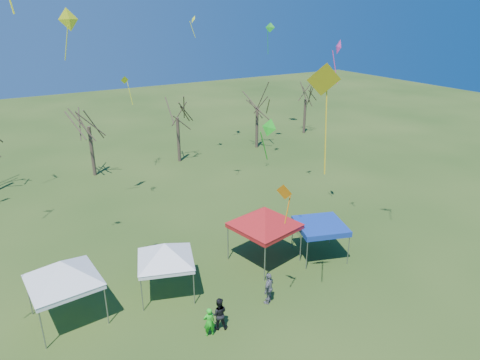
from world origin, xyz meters
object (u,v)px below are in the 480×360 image
(tree_3, at_px, (176,102))
(person_green, at_px, (209,322))
(tent_blue, at_px, (321,226))
(person_dark, at_px, (219,314))
(tree_2, at_px, (86,108))
(tent_red, at_px, (265,211))
(person_grey, at_px, (269,288))
(tree_5, at_px, (306,87))
(tree_4, at_px, (257,93))
(tent_white_mid, at_px, (165,247))
(tent_white_west, at_px, (61,265))

(tree_3, height_order, person_green, tree_3)
(tent_blue, relative_size, person_dark, 2.12)
(tree_2, relative_size, tent_red, 1.77)
(tree_2, xyz_separation_m, tent_red, (5.49, -20.26, -2.92))
(tent_red, xyz_separation_m, person_green, (-5.86, -4.16, -2.60))
(person_grey, bearing_deg, tree_5, -165.70)
(tree_2, relative_size, tent_blue, 2.29)
(tree_4, bearing_deg, tree_2, 178.78)
(tree_2, xyz_separation_m, tree_3, (8.40, -0.33, -0.21))
(tent_red, bearing_deg, person_grey, -120.28)
(tree_3, xyz_separation_m, tree_4, (9.32, -0.04, -0.02))
(person_dark, bearing_deg, tent_white_mid, -47.50)
(tree_4, xyz_separation_m, tree_5, (8.37, 2.06, -0.33))
(tent_white_mid, relative_size, person_grey, 2.12)
(tent_white_west, height_order, person_grey, tent_white_west)
(tent_blue, relative_size, person_green, 2.34)
(tree_2, bearing_deg, tent_red, -74.83)
(tree_4, distance_m, tent_white_mid, 27.39)
(tent_white_mid, bearing_deg, tree_5, 39.23)
(person_green, bearing_deg, tree_3, -101.02)
(tent_white_west, xyz_separation_m, person_green, (5.48, -4.57, -2.37))
(tent_white_mid, bearing_deg, tree_2, 87.69)
(tent_red, bearing_deg, tree_5, 46.82)
(tent_red, distance_m, person_grey, 4.81)
(tree_3, distance_m, tent_white_west, 24.34)
(tree_2, distance_m, person_green, 25.04)
(tree_2, bearing_deg, tent_white_west, -106.41)
(tree_3, relative_size, person_green, 5.18)
(tree_4, bearing_deg, tent_red, -121.59)
(person_grey, bearing_deg, tent_white_mid, -73.90)
(tent_blue, bearing_deg, tent_red, 158.42)
(tent_red, bearing_deg, person_dark, -142.84)
(tree_4, xyz_separation_m, tent_blue, (-8.96, -21.17, -4.02))
(person_green, bearing_deg, tent_white_mid, -74.72)
(tent_red, bearing_deg, person_green, -144.61)
(tree_5, distance_m, person_dark, 36.91)
(tree_5, xyz_separation_m, tent_white_mid, (-26.91, -21.97, -2.89))
(tree_4, bearing_deg, tent_white_mid, -132.97)
(tree_4, xyz_separation_m, tent_white_west, (-23.57, -19.48, -2.93))
(tree_3, relative_size, tree_5, 1.06)
(tree_4, relative_size, person_grey, 4.42)
(person_green, bearing_deg, tree_4, -117.98)
(tent_white_west, bearing_deg, person_dark, -35.56)
(tree_4, bearing_deg, person_dark, -126.21)
(tent_blue, relative_size, person_grey, 2.00)
(tree_4, xyz_separation_m, tent_white_mid, (-18.54, -19.91, -3.22))
(tree_4, distance_m, tent_white_west, 30.71)
(tree_5, height_order, person_grey, tree_5)
(tree_5, bearing_deg, person_green, -135.38)
(tree_4, relative_size, tree_5, 1.06)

